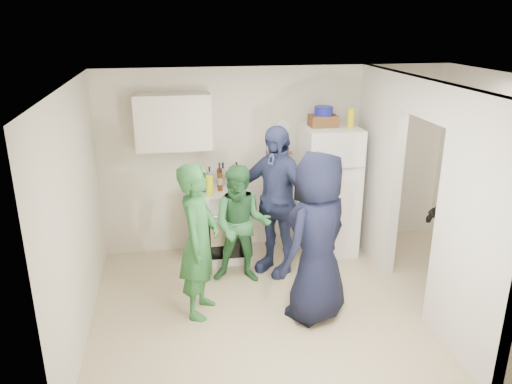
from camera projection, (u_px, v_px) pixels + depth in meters
floor at (308, 304)px, 5.70m from camera, size 4.80×4.80×0.00m
wall_back at (278, 159)px, 6.87m from camera, size 4.80×0.00×4.80m
wall_front at (376, 280)px, 3.71m from camera, size 4.80×0.00×4.80m
wall_left at (76, 216)px, 4.89m from camera, size 0.00×3.40×3.40m
ceiling at (317, 82)px, 4.87m from camera, size 4.80×4.80×0.00m
partition_pier_back at (378, 167)px, 6.50m from camera, size 0.12×1.20×2.50m
partition_pier_front at (476, 236)px, 4.46m from camera, size 0.12×1.20×2.50m
partition_header at (429, 99)px, 5.13m from camera, size 0.12×1.00×0.40m
stove at (219, 223)px, 6.67m from camera, size 0.82×0.68×0.97m
upper_cabinet at (173, 122)px, 6.27m from camera, size 0.95×0.34×0.70m
fridge at (328, 190)px, 6.76m from camera, size 0.72×0.70×1.75m
wicker_basket at (323, 121)px, 6.47m from camera, size 0.35×0.25×0.15m
blue_bowl at (324, 111)px, 6.43m from camera, size 0.24×0.24×0.11m
yellow_cup_stack_top at (351, 118)px, 6.37m from camera, size 0.09×0.09×0.25m
wall_clock at (282, 127)px, 6.70m from camera, size 0.22×0.02×0.22m
spice_shelf at (279, 153)px, 6.79m from camera, size 0.35×0.08×0.03m
nook_window at (509, 150)px, 5.73m from camera, size 0.03×0.70×0.80m
nook_window_frame at (507, 150)px, 5.73m from camera, size 0.04×0.76×0.86m
nook_valance at (511, 120)px, 5.60m from camera, size 0.04×0.82×0.18m
yellow_cup_stack_stove at (210, 186)px, 6.24m from camera, size 0.09×0.09×0.25m
red_cup at (236, 189)px, 6.34m from camera, size 0.09×0.09×0.12m
person_green_left at (199, 241)px, 5.28m from camera, size 0.59×0.72×1.71m
person_green_center at (242, 225)px, 5.98m from camera, size 0.83×0.71×1.48m
person_denim at (276, 201)px, 6.16m from camera, size 1.08×1.14×1.90m
person_navy at (317, 238)px, 5.19m from camera, size 1.08×1.01×1.85m
person_nook at (469, 213)px, 5.81m from camera, size 0.95×1.34×1.88m
bottle_a at (195, 177)px, 6.52m from camera, size 0.06×0.06×0.30m
bottle_b at (203, 180)px, 6.37m from camera, size 0.07×0.07×0.32m
bottle_c at (210, 176)px, 6.60m from camera, size 0.06×0.06×0.26m
bottle_d at (220, 179)px, 6.40m from camera, size 0.06×0.06×0.32m
bottle_e at (223, 174)px, 6.62m from camera, size 0.07×0.07×0.31m
bottle_f at (230, 178)px, 6.50m from camera, size 0.07×0.07×0.28m
bottle_g at (237, 173)px, 6.63m from camera, size 0.07×0.07×0.31m
bottle_h at (194, 183)px, 6.30m from camera, size 0.08×0.08×0.29m
bottle_i at (220, 175)px, 6.55m from camera, size 0.07×0.07×0.33m
bottle_j at (243, 180)px, 6.43m from camera, size 0.07×0.07×0.27m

